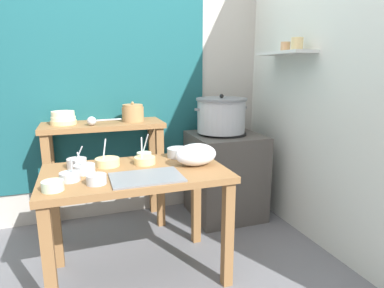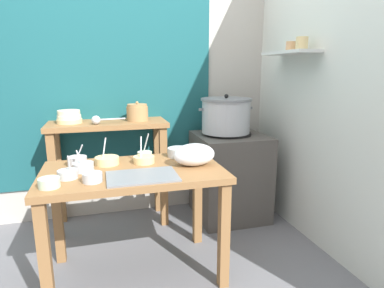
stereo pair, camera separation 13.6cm
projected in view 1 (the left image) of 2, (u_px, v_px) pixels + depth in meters
name	position (u px, v px, depth m)	size (l,w,h in m)	color
ground_plane	(144.00, 277.00, 2.11)	(9.00, 9.00, 0.00)	slate
wall_back	(124.00, 72.00, 2.86)	(4.40, 0.12, 2.60)	#B2ADA3
wall_right	(316.00, 72.00, 2.46)	(0.30, 3.20, 2.60)	silver
prep_table	(136.00, 187.00, 2.01)	(1.10, 0.66, 0.72)	olive
back_shelf_table	(105.00, 149.00, 2.68)	(0.96, 0.40, 0.90)	olive
stove_block	(225.00, 175.00, 2.96)	(0.60, 0.61, 0.78)	#4C4742
steamer_pot	(221.00, 115.00, 2.85)	(0.49, 0.44, 0.34)	#B7BABF
clay_pot	(133.00, 113.00, 2.70)	(0.18, 0.18, 0.16)	#A37A4C
bowl_stack_enamel	(63.00, 118.00, 2.55)	(0.20, 0.20, 0.10)	#E5C684
ladle	(93.00, 121.00, 2.50)	(0.26, 0.07, 0.07)	#B7BABF
serving_tray	(146.00, 177.00, 1.84)	(0.40, 0.28, 0.01)	slate
plastic_bag	(196.00, 155.00, 2.07)	(0.27, 0.18, 0.14)	white
prep_bowl_0	(77.00, 163.00, 2.03)	(0.12, 0.12, 0.14)	#B7BABF
prep_bowl_1	(107.00, 162.00, 2.07)	(0.15, 0.15, 0.17)	#E5C684
prep_bowl_2	(53.00, 185.00, 1.64)	(0.11, 0.11, 0.05)	#B7D1AD
prep_bowl_3	(96.00, 179.00, 1.74)	(0.11, 0.11, 0.05)	#B7BABF
prep_bowl_4	(145.00, 160.00, 2.12)	(0.14, 0.14, 0.17)	#E5C684
prep_bowl_5	(144.00, 155.00, 2.25)	(0.10, 0.10, 0.17)	#B7D1AD
prep_bowl_6	(179.00, 152.00, 2.29)	(0.16, 0.16, 0.06)	#B7BABF
prep_bowl_7	(70.00, 176.00, 1.79)	(0.11, 0.11, 0.14)	#B7BABF
prep_bowl_8	(84.00, 168.00, 1.92)	(0.13, 0.13, 0.13)	#B7BABF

